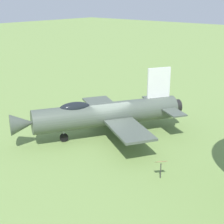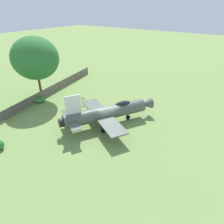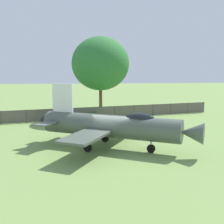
{
  "view_description": "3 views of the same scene",
  "coord_description": "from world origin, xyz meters",
  "px_view_note": "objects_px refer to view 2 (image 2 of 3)",
  "views": [
    {
      "loc": [
        17.19,
        15.54,
        9.75
      ],
      "look_at": [
        1.09,
        1.43,
        2.43
      ],
      "focal_mm": 54.94,
      "sensor_mm": 36.0,
      "label": 1
    },
    {
      "loc": [
        -17.68,
        -13.56,
        13.69
      ],
      "look_at": [
        0.02,
        -0.9,
        2.08
      ],
      "focal_mm": 32.6,
      "sensor_mm": 36.0,
      "label": 2
    },
    {
      "loc": [
        -2.23,
        -20.57,
        5.85
      ],
      "look_at": [
        0.28,
        0.95,
        2.6
      ],
      "focal_mm": 45.38,
      "sensor_mm": 36.0,
      "label": 3
    }
  ],
  "objects_px": {
    "display_jet": "(109,112)",
    "shrub_near_fence": "(39,99)",
    "info_plaque": "(83,100)",
    "shade_tree": "(35,58)"
  },
  "relations": [
    {
      "from": "display_jet",
      "to": "shrub_near_fence",
      "type": "xyz_separation_m",
      "value": [
        -0.97,
        12.93,
        -1.34
      ]
    },
    {
      "from": "shrub_near_fence",
      "to": "info_plaque",
      "type": "relative_size",
      "value": 1.72
    },
    {
      "from": "shade_tree",
      "to": "info_plaque",
      "type": "distance_m",
      "value": 9.31
    },
    {
      "from": "shade_tree",
      "to": "info_plaque",
      "type": "bearing_deg",
      "value": -72.36
    },
    {
      "from": "display_jet",
      "to": "info_plaque",
      "type": "height_order",
      "value": "display_jet"
    },
    {
      "from": "shrub_near_fence",
      "to": "info_plaque",
      "type": "height_order",
      "value": "info_plaque"
    },
    {
      "from": "shrub_near_fence",
      "to": "display_jet",
      "type": "bearing_deg",
      "value": -85.69
    },
    {
      "from": "display_jet",
      "to": "shrub_near_fence",
      "type": "height_order",
      "value": "display_jet"
    },
    {
      "from": "shade_tree",
      "to": "shrub_near_fence",
      "type": "relative_size",
      "value": 4.95
    },
    {
      "from": "info_plaque",
      "to": "shade_tree",
      "type": "bearing_deg",
      "value": 107.64
    }
  ]
}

